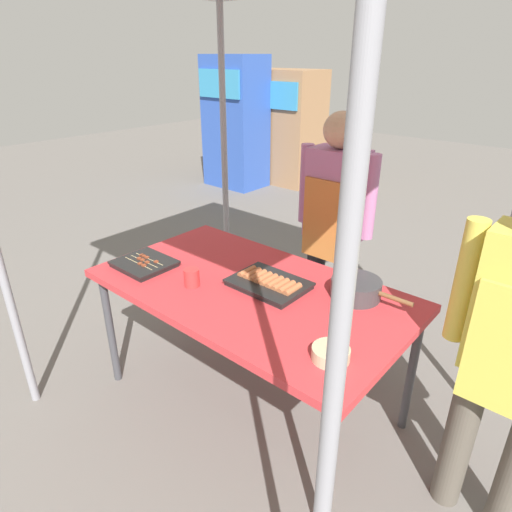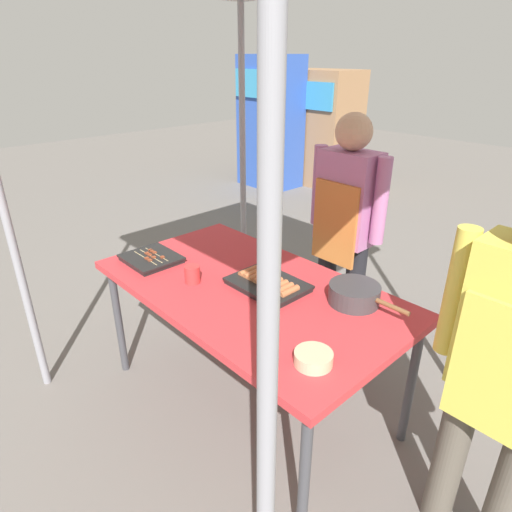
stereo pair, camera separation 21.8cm
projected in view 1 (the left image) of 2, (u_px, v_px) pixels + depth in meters
The scene contains 10 objects.
ground_plane at pixel (250, 400), 2.53m from camera, with size 18.00×18.00×0.00m, color #66605B.
stall_table at pixel (250, 295), 2.23m from camera, with size 1.60×0.90×0.75m.
tray_grilled_sausages at pixel (269, 283), 2.20m from camera, with size 0.38×0.28×0.05m.
tray_meat_skewers at pixel (144, 264), 2.41m from camera, with size 0.30×0.27×0.04m.
cooking_wok at pixel (356, 288), 2.09m from camera, with size 0.40×0.24×0.09m.
condiment_bowl at pixel (331, 354), 1.67m from camera, with size 0.15×0.15×0.05m, color #BFB28C.
drink_cup_near_edge at pixel (192, 278), 2.20m from camera, with size 0.08×0.08×0.09m, color red.
vendor_woman at pixel (334, 218), 2.69m from camera, with size 0.52×0.22×1.53m.
neighbor_stall_left at pixel (285, 127), 6.55m from camera, with size 1.07×0.75×1.61m.
neighbor_stall_right at pixel (235, 123), 6.28m from camera, with size 0.83×0.62×1.80m.
Camera 1 is at (1.29, -1.45, 1.82)m, focal length 30.79 mm.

